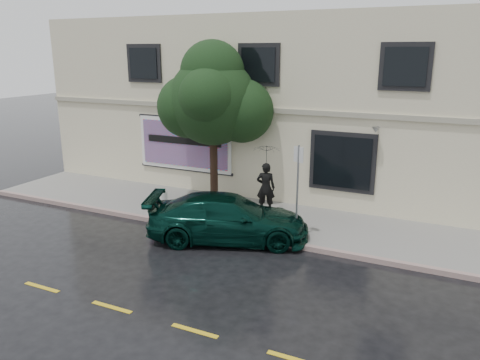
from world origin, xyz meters
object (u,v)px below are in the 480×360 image
at_px(car, 228,218).
at_px(street_tree, 213,102).
at_px(pedestrian, 266,188).
at_px(fire_hydrant, 164,202).

xyz_separation_m(car, street_tree, (-2.01, 2.82, 3.20)).
xyz_separation_m(pedestrian, fire_hydrant, (-3.18, -1.62, -0.48)).
relative_size(pedestrian, fire_hydrant, 2.10).
bearing_deg(car, pedestrian, -25.43).
distance_m(pedestrian, street_tree, 3.64).
bearing_deg(fire_hydrant, street_tree, 53.98).
height_order(car, pedestrian, pedestrian).
distance_m(car, pedestrian, 2.55).
bearing_deg(street_tree, car, -54.59).
distance_m(car, fire_hydrant, 3.11).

